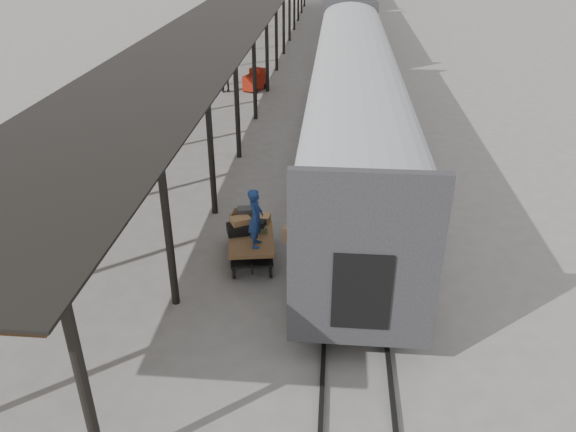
% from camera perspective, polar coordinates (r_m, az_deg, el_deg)
% --- Properties ---
extents(ground, '(160.00, 160.00, 0.00)m').
position_cam_1_polar(ground, '(16.17, -4.83, -4.76)').
color(ground, slate).
rests_on(ground, ground).
extents(train, '(3.45, 76.01, 4.01)m').
position_cam_1_polar(train, '(47.57, 6.08, 20.57)').
color(train, silver).
rests_on(train, ground).
extents(canopy, '(4.90, 64.30, 4.15)m').
position_cam_1_polar(canopy, '(38.14, -4.33, 20.82)').
color(canopy, '#422B19').
rests_on(canopy, ground).
extents(rails, '(1.54, 150.00, 0.12)m').
position_cam_1_polar(rails, '(48.17, 5.92, 17.50)').
color(rails, black).
rests_on(rails, ground).
extents(baggage_cart, '(1.62, 2.57, 0.86)m').
position_cam_1_polar(baggage_cart, '(16.00, -3.77, -2.38)').
color(baggage_cart, brown).
rests_on(baggage_cart, ground).
extents(suitcase_stack, '(1.19, 1.28, 0.58)m').
position_cam_1_polar(suitcase_stack, '(16.06, -4.23, -0.59)').
color(suitcase_stack, '#39393C').
rests_on(suitcase_stack, baggage_cart).
extents(luggage_tug, '(1.25, 1.56, 1.19)m').
position_cam_1_polar(luggage_tug, '(32.88, -3.40, 13.55)').
color(luggage_tug, '#9A1D0E').
rests_on(luggage_tug, ground).
extents(porter, '(0.41, 0.62, 1.67)m').
position_cam_1_polar(porter, '(14.89, -3.30, -0.21)').
color(porter, navy).
rests_on(porter, baggage_cart).
extents(pedestrian, '(1.24, 0.81, 1.97)m').
position_cam_1_polar(pedestrian, '(32.54, -6.38, 14.07)').
color(pedestrian, black).
rests_on(pedestrian, ground).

